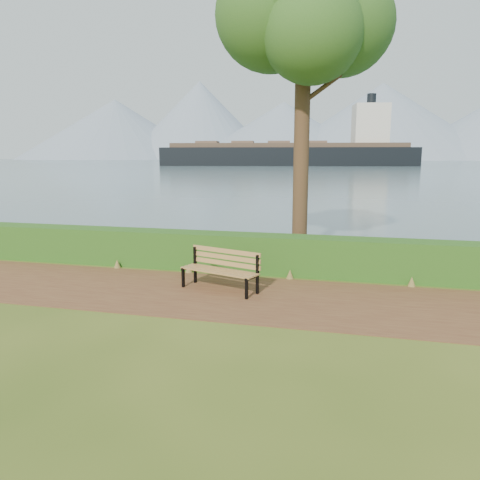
# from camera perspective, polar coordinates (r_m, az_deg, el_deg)

# --- Properties ---
(ground) EXTENTS (140.00, 140.00, 0.00)m
(ground) POSITION_cam_1_polar(r_m,az_deg,el_deg) (10.32, -4.43, -7.05)
(ground) COLOR #394E16
(ground) RESTS_ON ground
(path) EXTENTS (40.00, 3.40, 0.01)m
(path) POSITION_cam_1_polar(r_m,az_deg,el_deg) (10.59, -3.92, -6.56)
(path) COLOR #582E1E
(path) RESTS_ON ground
(hedge) EXTENTS (32.00, 0.85, 1.00)m
(hedge) POSITION_cam_1_polar(r_m,az_deg,el_deg) (12.61, -0.72, -1.49)
(hedge) COLOR #1A4914
(hedge) RESTS_ON ground
(water) EXTENTS (700.00, 510.00, 0.00)m
(water) POSITION_cam_1_polar(r_m,az_deg,el_deg) (269.37, 13.60, 9.27)
(water) COLOR #405A66
(water) RESTS_ON ground
(mountains) EXTENTS (585.00, 190.00, 70.00)m
(mountains) POSITION_cam_1_polar(r_m,az_deg,el_deg) (416.30, 12.71, 13.35)
(mountains) COLOR gray
(mountains) RESTS_ON ground
(bench) EXTENTS (1.95, 1.11, 0.94)m
(bench) POSITION_cam_1_polar(r_m,az_deg,el_deg) (10.77, -2.25, -3.30)
(bench) COLOR black
(bench) RESTS_ON ground
(tree) EXTENTS (4.92, 4.03, 9.57)m
(tree) POSITION_cam_1_polar(r_m,az_deg,el_deg) (14.46, 7.83, 26.42)
(tree) COLOR #392817
(tree) RESTS_ON ground
(cargo_ship) EXTENTS (79.99, 25.63, 23.99)m
(cargo_ship) POSITION_cam_1_polar(r_m,az_deg,el_deg) (150.46, 6.87, 10.33)
(cargo_ship) COLOR black
(cargo_ship) RESTS_ON ground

